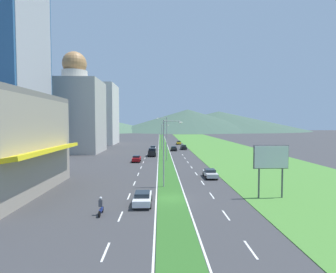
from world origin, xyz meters
TOP-DOWN VIEW (x-y plane):
  - ground_plane at (0.00, 0.00)m, footprint 600.00×600.00m
  - grass_median at (0.00, 60.00)m, footprint 3.20×240.00m
  - grass_verge_right at (20.60, 60.00)m, footprint 24.00×240.00m
  - lane_dash_left_1 at (-5.10, -12.92)m, footprint 0.16×2.80m
  - lane_dash_left_2 at (-5.10, -5.84)m, footprint 0.16×2.80m
  - lane_dash_left_3 at (-5.10, 1.24)m, footprint 0.16×2.80m
  - lane_dash_left_4 at (-5.10, 8.32)m, footprint 0.16×2.80m
  - lane_dash_left_5 at (-5.10, 15.40)m, footprint 0.16×2.80m
  - lane_dash_left_6 at (-5.10, 22.47)m, footprint 0.16×2.80m
  - lane_dash_left_7 at (-5.10, 29.55)m, footprint 0.16×2.80m
  - lane_dash_left_8 at (-5.10, 36.63)m, footprint 0.16×2.80m
  - lane_dash_left_9 at (-5.10, 43.71)m, footprint 0.16×2.80m
  - lane_dash_right_1 at (5.10, -12.92)m, footprint 0.16×2.80m
  - lane_dash_right_2 at (5.10, -5.84)m, footprint 0.16×2.80m
  - lane_dash_right_3 at (5.10, 1.24)m, footprint 0.16×2.80m
  - lane_dash_right_4 at (5.10, 8.32)m, footprint 0.16×2.80m
  - lane_dash_right_5 at (5.10, 15.40)m, footprint 0.16×2.80m
  - lane_dash_right_6 at (5.10, 22.47)m, footprint 0.16×2.80m
  - lane_dash_right_7 at (5.10, 29.55)m, footprint 0.16×2.80m
  - lane_dash_right_8 at (5.10, 36.63)m, footprint 0.16×2.80m
  - lane_dash_right_9 at (5.10, 43.71)m, footprint 0.16×2.80m
  - edge_line_median_left at (-1.75, 60.00)m, footprint 0.16×240.00m
  - edge_line_median_right at (1.75, 60.00)m, footprint 0.16×240.00m
  - domed_building at (-27.09, 51.68)m, footprint 15.71×15.71m
  - midrise_colored at (-29.03, 84.87)m, footprint 17.80×17.80m
  - hill_far_left at (-92.96, 265.24)m, footprint 179.18×179.18m
  - hill_far_center at (29.95, 267.71)m, footprint 164.71×164.71m
  - hill_far_right at (72.02, 299.83)m, footprint 207.37×207.37m
  - street_lamp_near at (-0.50, 5.86)m, footprint 2.70×0.38m
  - street_lamp_mid at (0.10, 32.31)m, footprint 2.59×0.33m
  - street_lamp_far at (-0.44, 58.77)m, footprint 2.71×0.28m
  - billboard_roadside at (11.85, -0.14)m, footprint 4.21×0.28m
  - car_0 at (3.25, 55.36)m, footprint 1.93×4.29m
  - car_1 at (6.93, 12.08)m, footprint 1.97×4.59m
  - car_2 at (-3.58, 56.78)m, footprint 1.99×4.17m
  - car_3 at (6.62, 80.92)m, footprint 1.90×4.42m
  - car_4 at (-3.22, -2.20)m, footprint 2.00×4.50m
  - car_5 at (-6.70, 30.46)m, footprint 1.93×4.09m
  - car_6 at (6.77, 59.28)m, footprint 1.97×4.46m
  - pickup_truck_0 at (-3.45, 41.67)m, footprint 2.18×5.40m
  - motorcycle_rider at (-7.07, -5.36)m, footprint 0.36×2.00m

SIDE VIEW (x-z plane):
  - ground_plane at x=0.00m, z-range 0.00..0.00m
  - lane_dash_left_1 at x=-5.10m, z-range 0.00..0.01m
  - lane_dash_left_2 at x=-5.10m, z-range 0.00..0.01m
  - lane_dash_left_3 at x=-5.10m, z-range 0.00..0.01m
  - lane_dash_left_4 at x=-5.10m, z-range 0.00..0.01m
  - lane_dash_left_5 at x=-5.10m, z-range 0.00..0.01m
  - lane_dash_left_6 at x=-5.10m, z-range 0.00..0.01m
  - lane_dash_left_7 at x=-5.10m, z-range 0.00..0.01m
  - lane_dash_left_8 at x=-5.10m, z-range 0.00..0.01m
  - lane_dash_left_9 at x=-5.10m, z-range 0.00..0.01m
  - lane_dash_right_1 at x=5.10m, z-range 0.00..0.01m
  - lane_dash_right_2 at x=5.10m, z-range 0.00..0.01m
  - lane_dash_right_3 at x=5.10m, z-range 0.00..0.01m
  - lane_dash_right_4 at x=5.10m, z-range 0.00..0.01m
  - lane_dash_right_5 at x=5.10m, z-range 0.00..0.01m
  - lane_dash_right_6 at x=5.10m, z-range 0.00..0.01m
  - lane_dash_right_7 at x=5.10m, z-range 0.00..0.01m
  - lane_dash_right_8 at x=5.10m, z-range 0.00..0.01m
  - lane_dash_right_9 at x=5.10m, z-range 0.00..0.01m
  - edge_line_median_left at x=-1.75m, z-range 0.00..0.01m
  - edge_line_median_right at x=1.75m, z-range 0.00..0.01m
  - grass_median at x=0.00m, z-range 0.00..0.06m
  - grass_verge_right at x=20.60m, z-range 0.00..0.06m
  - car_1 at x=6.93m, z-range 0.03..1.41m
  - car_0 at x=3.25m, z-range 0.03..1.44m
  - car_3 at x=6.62m, z-range 0.01..1.46m
  - car_2 at x=-3.58m, z-range 0.01..1.48m
  - motorcycle_rider at x=-7.07m, z-range -0.15..1.65m
  - car_4 at x=-3.22m, z-range 0.03..1.47m
  - car_5 at x=-6.70m, z-range 0.02..1.51m
  - car_6 at x=6.77m, z-range 0.01..1.55m
  - pickup_truck_0 at x=-3.45m, z-range -0.02..1.98m
  - billboard_roadside at x=11.85m, z-range 1.46..7.82m
  - street_lamp_far at x=-0.44m, z-range 0.66..9.20m
  - street_lamp_near at x=-0.50m, z-range 0.67..10.05m
  - street_lamp_mid at x=0.10m, z-range 0.68..11.01m
  - hill_far_left at x=-92.96m, z-range 0.00..20.11m
  - hill_far_right at x=72.02m, z-range 0.00..23.35m
  - hill_far_center at x=29.95m, z-range 0.00..24.13m
  - domed_building at x=-27.09m, z-range -2.97..27.54m
  - midrise_colored at x=-29.03m, z-range 0.00..25.32m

